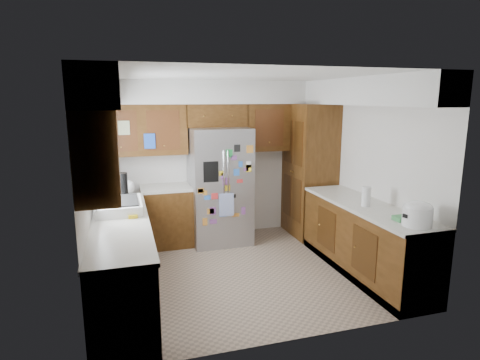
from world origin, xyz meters
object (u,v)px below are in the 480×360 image
object	(u,v)px
fridge	(220,186)
paper_towel	(366,197)
rice_cooker	(418,213)
pantry	(309,171)

from	to	relation	value
fridge	paper_towel	size ratio (longest dim) A/B	7.32
fridge	rice_cooker	xyz separation A→B (m)	(1.50, -2.58, 0.16)
paper_towel	fridge	bearing A→B (deg)	129.50
rice_cooker	paper_towel	size ratio (longest dim) A/B	1.27
paper_towel	pantry	bearing A→B (deg)	88.01
fridge	rice_cooker	distance (m)	2.99
pantry	fridge	size ratio (longest dim) A/B	1.19
paper_towel	rice_cooker	bearing A→B (deg)	-86.00
pantry	paper_towel	world-z (taller)	pantry
fridge	pantry	bearing A→B (deg)	-2.05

